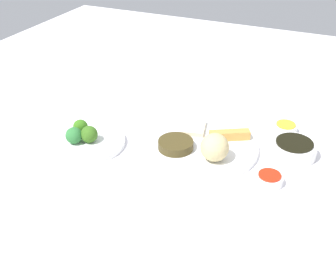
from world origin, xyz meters
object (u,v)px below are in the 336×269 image
at_px(broccoli_plate, 88,142).
at_px(soy_sauce_bowl, 293,149).
at_px(main_plate, 203,146).
at_px(sauce_ramekin_hot_mustard, 285,128).
at_px(sauce_ramekin_sweet_and_sour, 269,180).

height_order(broccoli_plate, soy_sauce_bowl, soy_sauce_bowl).
bearing_deg(main_plate, soy_sauce_bowl, 15.93).
distance_m(broccoli_plate, sauce_ramekin_hot_mustard, 0.54).
height_order(broccoli_plate, sauce_ramekin_hot_mustard, sauce_ramekin_hot_mustard).
xyz_separation_m(soy_sauce_bowl, sauce_ramekin_sweet_and_sour, (-0.03, -0.14, -0.01)).
bearing_deg(broccoli_plate, main_plate, 20.25).
bearing_deg(soy_sauce_bowl, sauce_ramekin_hot_mustard, 109.79).
distance_m(broccoli_plate, sauce_ramekin_sweet_and_sour, 0.48).
height_order(main_plate, soy_sauce_bowl, soy_sauce_bowl).
bearing_deg(sauce_ramekin_sweet_and_sour, broccoli_plate, -176.46).
bearing_deg(sauce_ramekin_hot_mustard, soy_sauce_bowl, -70.21).
bearing_deg(sauce_ramekin_hot_mustard, main_plate, -136.26).
relative_size(main_plate, broccoli_plate, 1.46).
xyz_separation_m(broccoli_plate, sauce_ramekin_hot_mustard, (0.47, 0.28, 0.00)).
xyz_separation_m(sauce_ramekin_hot_mustard, sauce_ramekin_sweet_and_sour, (0.01, -0.25, 0.00)).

